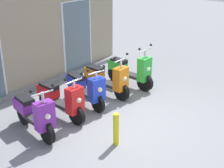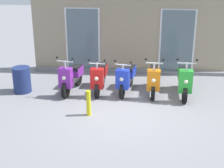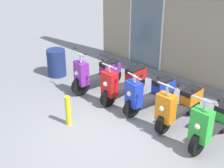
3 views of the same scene
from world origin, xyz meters
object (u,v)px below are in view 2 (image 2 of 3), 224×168
object	(u,v)px
scooter_purple	(72,77)
scooter_blue	(126,77)
scooter_red	(100,77)
trash_bin	(22,80)
scooter_green	(184,81)
scooter_orange	(154,79)
curb_bollard	(89,103)

from	to	relation	value
scooter_purple	scooter_blue	distance (m)	1.69
scooter_red	trash_bin	world-z (taller)	scooter_red
scooter_blue	scooter_green	distance (m)	1.73
scooter_orange	scooter_green	size ratio (longest dim) A/B	0.97
scooter_purple	curb_bollard	world-z (taller)	scooter_purple
scooter_orange	curb_bollard	world-z (taller)	scooter_orange
scooter_red	scooter_green	bearing A→B (deg)	-3.60
scooter_blue	trash_bin	distance (m)	3.23
scooter_blue	trash_bin	size ratio (longest dim) A/B	1.91
scooter_blue	trash_bin	bearing A→B (deg)	-175.60
scooter_orange	scooter_green	bearing A→B (deg)	-8.94
scooter_red	trash_bin	xyz separation A→B (m)	(-2.39, -0.25, -0.08)
scooter_orange	scooter_green	xyz separation A→B (m)	(0.90, -0.14, 0.02)
scooter_blue	scooter_orange	xyz separation A→B (m)	(0.83, -0.01, -0.01)
scooter_purple	scooter_green	world-z (taller)	scooter_green
scooter_purple	scooter_red	distance (m)	0.87
scooter_red	scooter_orange	distance (m)	1.65
curb_bollard	trash_bin	world-z (taller)	trash_bin
scooter_purple	curb_bollard	xyz separation A→B (m)	(0.77, -1.61, -0.13)
scooter_red	scooter_blue	bearing A→B (deg)	-0.36
scooter_green	curb_bollard	distance (m)	3.07
scooter_purple	scooter_blue	bearing A→B (deg)	3.39
scooter_blue	scooter_green	size ratio (longest dim) A/B	0.94
scooter_orange	scooter_blue	bearing A→B (deg)	179.01
scooter_red	curb_bollard	bearing A→B (deg)	-93.09
scooter_orange	scooter_red	bearing A→B (deg)	179.32
trash_bin	scooter_blue	bearing A→B (deg)	4.40
scooter_blue	curb_bollard	bearing A→B (deg)	-118.25
scooter_red	scooter_orange	bearing A→B (deg)	-0.68
scooter_blue	scooter_orange	size ratio (longest dim) A/B	0.97
scooter_purple	scooter_orange	xyz separation A→B (m)	(2.51, 0.09, -0.01)
curb_bollard	trash_bin	size ratio (longest dim) A/B	0.88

